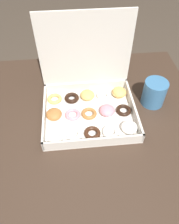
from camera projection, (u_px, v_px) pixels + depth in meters
name	position (u px, v px, depth m)	size (l,w,h in m)	color
ground_plane	(87.00, 193.00, 1.39)	(8.00, 8.00, 0.00)	#42382D
dining_table	(86.00, 138.00, 0.93)	(0.97, 0.92, 0.71)	#38281E
donut_box	(89.00, 96.00, 0.87)	(0.36, 0.31, 0.36)	silver
coffee_mug	(154.00, 93.00, 0.89)	(0.09, 0.09, 0.11)	teal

